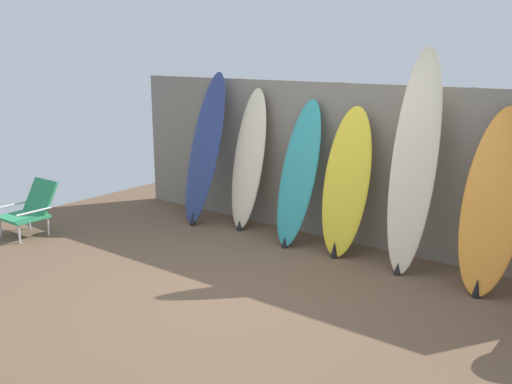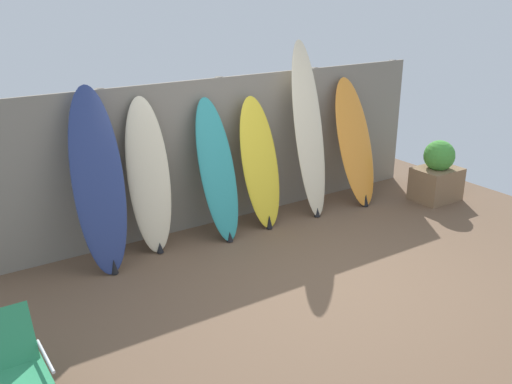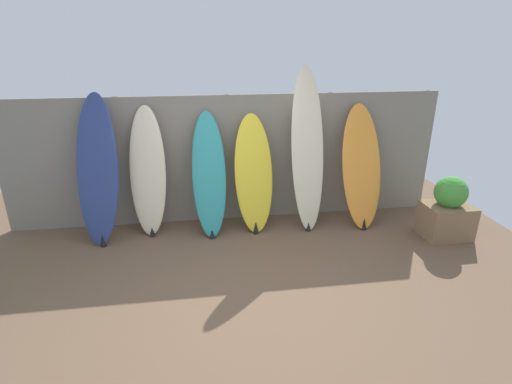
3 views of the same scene
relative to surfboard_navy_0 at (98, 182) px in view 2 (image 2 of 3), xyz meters
The scene contains 10 objects.
ground 2.51m from the surfboard_navy_0, 43.62° to the right, with size 7.68×7.68×0.00m, color brown.
fence_back 1.73m from the surfboard_navy_0, 13.43° to the left, with size 6.08×0.11×1.80m.
surfboard_navy_0 is the anchor object (origin of this frame).
surfboard_cream_1 0.62m from the surfboard_navy_0, 12.13° to the left, with size 0.52×0.49×1.71m.
surfboard_teal_2 1.41m from the surfboard_navy_0, ahead, with size 0.45×0.61×1.63m.
surfboard_yellow_3 2.00m from the surfboard_navy_0, ahead, with size 0.54×0.52×1.58m.
surfboard_cream_4 2.73m from the surfboard_navy_0, ahead, with size 0.48×0.56×2.20m.
surfboard_orange_5 3.51m from the surfboard_navy_0, ahead, with size 0.55×0.66×1.67m.
beach_chair 2.19m from the surfboard_navy_0, 127.81° to the right, with size 0.50×0.58×0.63m.
planter_box 4.58m from the surfboard_navy_0, ahead, with size 0.61×0.48×0.84m.
Camera 2 is at (-3.36, -3.83, 2.82)m, focal length 40.00 mm.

